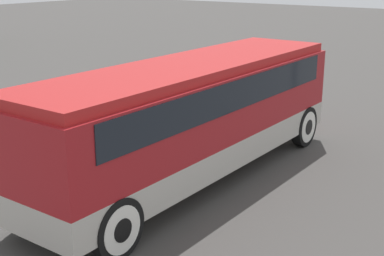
% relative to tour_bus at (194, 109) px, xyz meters
% --- Properties ---
extents(ground_plane, '(120.00, 120.00, 0.00)m').
position_rel_tour_bus_xyz_m(ground_plane, '(-0.10, 0.00, -1.78)').
color(ground_plane, '#423F3D').
extents(tour_bus, '(9.94, 2.59, 2.92)m').
position_rel_tour_bus_xyz_m(tour_bus, '(0.00, 0.00, 0.00)').
color(tour_bus, '#B7B2A8').
rests_on(tour_bus, ground_plane).
extents(parked_car_near, '(4.61, 1.81, 1.37)m').
position_rel_tour_bus_xyz_m(parked_car_near, '(2.79, 5.79, -1.10)').
color(parked_car_near, '#BCBCC1').
rests_on(parked_car_near, ground_plane).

